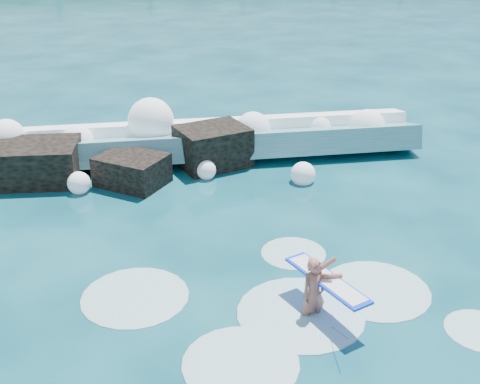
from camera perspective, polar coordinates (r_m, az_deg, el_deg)
The scene contains 6 objects.
ground at distance 14.28m, azimuth -4.69°, elevation -8.13°, with size 200.00×200.00×0.00m, color #072E3D.
breaking_wave at distance 21.12m, azimuth -6.19°, elevation 4.62°, with size 17.01×2.69×1.47m.
rock_cluster at distance 19.87m, azimuth -11.29°, elevation 2.90°, with size 8.44×3.62×1.56m.
surfer_with_board at distance 12.81m, azimuth 7.30°, elevation -9.27°, with size 1.35×2.85×1.65m.
wave_spray at distance 20.76m, azimuth -6.86°, elevation 5.50°, with size 15.43×4.32×2.22m.
surf_foam at distance 13.29m, azimuth 3.96°, elevation -10.89°, with size 8.93×5.80×0.14m.
Camera 1 is at (-0.80, -11.97, 7.74)m, focal length 45.00 mm.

